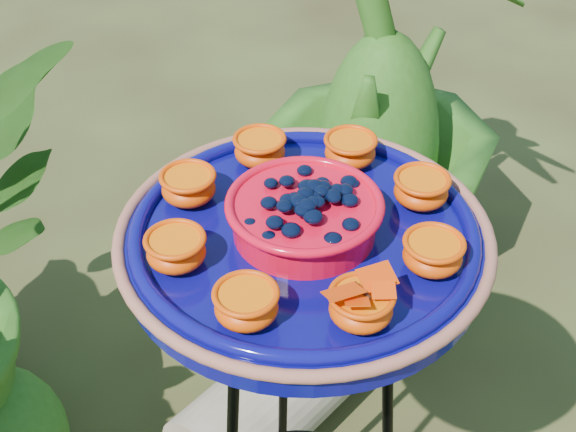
% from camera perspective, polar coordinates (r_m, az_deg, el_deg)
% --- Properties ---
extents(tripod_stand, '(0.38, 0.38, 0.81)m').
position_cam_1_polar(tripod_stand, '(1.17, 0.92, -14.71)').
color(tripod_stand, black).
rests_on(tripod_stand, ground).
extents(feeder_dish, '(0.53, 0.53, 0.10)m').
position_cam_1_polar(feeder_dish, '(0.90, 1.15, -1.22)').
color(feeder_dish, '#090860').
rests_on(feeder_dish, tripod_stand).
extents(driftwood_log, '(0.65, 0.38, 0.20)m').
position_cam_1_polar(driftwood_log, '(1.74, 1.09, -11.04)').
color(driftwood_log, tan).
rests_on(driftwood_log, ground).
extents(shrub_back_right, '(0.69, 0.69, 1.00)m').
position_cam_1_polar(shrub_back_right, '(1.85, 6.70, 8.42)').
color(shrub_back_right, '#285015').
rests_on(shrub_back_right, ground).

